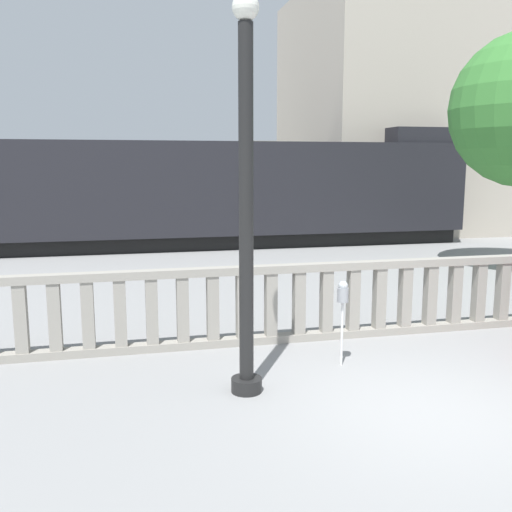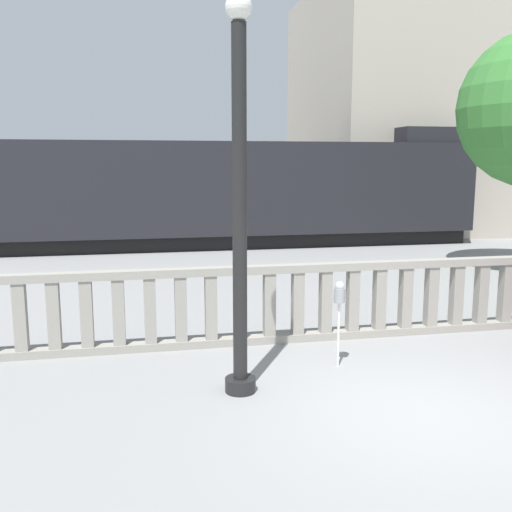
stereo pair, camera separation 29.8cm
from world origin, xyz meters
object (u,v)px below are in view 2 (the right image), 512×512
lamppost (240,204)px  train_far (94,182)px  train_near (231,192)px  parking_meter (339,298)px

lamppost → train_far: bearing=98.2°
lamppost → train_far: size_ratio=0.21×
train_near → lamppost: bearing=-98.4°
lamppost → train_far: lamppost is taller
parking_meter → train_near: bearing=88.2°
train_near → train_far: bearing=114.5°
train_near → train_far: (-6.06, 13.30, -0.04)m
lamppost → train_near: (2.11, 14.23, -0.57)m
parking_meter → train_far: bearing=101.9°
parking_meter → train_near: size_ratio=0.07×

